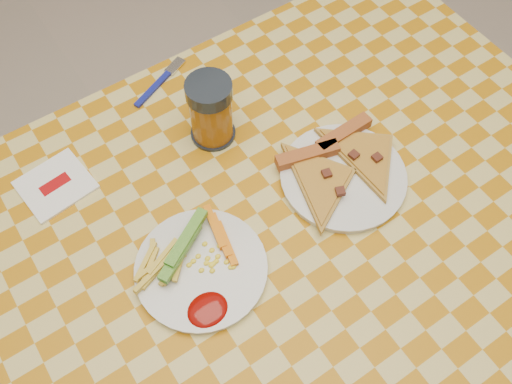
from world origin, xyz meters
TOP-DOWN VIEW (x-y plane):
  - ground at (0.00, 0.00)m, footprint 8.00×8.00m
  - table at (0.00, 0.00)m, footprint 1.28×0.88m
  - plate_left at (-0.14, -0.00)m, footprint 0.26×0.26m
  - plate_right at (0.17, 0.01)m, footprint 0.27×0.27m
  - fries_veggies at (-0.14, 0.01)m, footprint 0.20×0.19m
  - pizza_slices at (0.17, 0.03)m, footprint 0.27×0.26m
  - drink_glass at (0.03, 0.22)m, footprint 0.08×0.08m
  - napkin at (-0.27, 0.28)m, footprint 0.13×0.12m
  - fork at (0.01, 0.39)m, footprint 0.14×0.07m

SIDE VIEW (x-z plane):
  - ground at x=0.00m, z-range 0.00..0.00m
  - table at x=0.00m, z-range 0.30..1.06m
  - napkin at x=-0.27m, z-range 0.76..0.76m
  - fork at x=0.01m, z-range 0.76..0.76m
  - plate_left at x=-0.14m, z-range 0.76..0.77m
  - plate_right at x=0.17m, z-range 0.76..0.77m
  - pizza_slices at x=0.17m, z-range 0.76..0.79m
  - fries_veggies at x=-0.14m, z-range 0.76..0.80m
  - drink_glass at x=0.03m, z-range 0.75..0.89m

